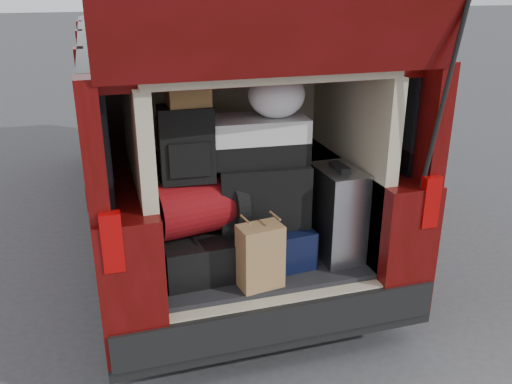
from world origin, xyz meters
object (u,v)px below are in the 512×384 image
at_px(red_duffel, 198,206).
at_px(backpack, 186,144).
at_px(black_hardshell, 195,248).
at_px(black_soft_case, 263,193).
at_px(twotone_duffel, 255,140).
at_px(navy_hardshell, 265,239).
at_px(kraft_bag, 260,256).
at_px(silver_roller, 337,213).

distance_m(red_duffel, backpack, 0.38).
bearing_deg(backpack, black_hardshell, 49.29).
relative_size(black_hardshell, black_soft_case, 1.12).
bearing_deg(twotone_duffel, navy_hardshell, -36.13).
relative_size(kraft_bag, backpack, 0.87).
relative_size(silver_roller, black_soft_case, 1.08).
distance_m(black_hardshell, twotone_duffel, 0.75).
height_order(kraft_bag, red_duffel, red_duffel).
bearing_deg(backpack, navy_hardshell, 4.49).
distance_m(kraft_bag, backpack, 0.75).
height_order(black_hardshell, backpack, backpack).
bearing_deg(silver_roller, navy_hardshell, 164.25).
relative_size(navy_hardshell, twotone_duffel, 0.93).
height_order(kraft_bag, black_soft_case, black_soft_case).
bearing_deg(silver_roller, backpack, 172.08).
bearing_deg(red_duffel, navy_hardshell, -8.87).
bearing_deg(backpack, black_soft_case, 4.62).
relative_size(kraft_bag, twotone_duffel, 0.63).
bearing_deg(red_duffel, black_hardshell, 119.38).
relative_size(silver_roller, kraft_bag, 1.53).
xyz_separation_m(kraft_bag, backpack, (-0.33, 0.31, 0.59)).
relative_size(kraft_bag, red_duffel, 0.74).
bearing_deg(black_soft_case, black_hardshell, -174.91).
xyz_separation_m(navy_hardshell, red_duffel, (-0.42, -0.01, 0.28)).
xyz_separation_m(kraft_bag, black_soft_case, (0.12, 0.32, 0.24)).
bearing_deg(navy_hardshell, black_hardshell, 173.24).
distance_m(silver_roller, kraft_bag, 0.61).
bearing_deg(black_hardshell, backpack, -135.92).
xyz_separation_m(kraft_bag, red_duffel, (-0.28, 0.31, 0.21)).
bearing_deg(silver_roller, black_soft_case, 164.68).
bearing_deg(silver_roller, red_duffel, 171.89).
bearing_deg(silver_roller, black_hardshell, 170.27).
bearing_deg(navy_hardshell, red_duffel, 176.89).
relative_size(navy_hardshell, black_soft_case, 1.04).
height_order(black_hardshell, silver_roller, silver_roller).
bearing_deg(navy_hardshell, backpack, 176.44).
relative_size(red_duffel, backpack, 1.18).
bearing_deg(twotone_duffel, silver_roller, -13.33).
bearing_deg(black_hardshell, kraft_bag, -49.62).
bearing_deg(red_duffel, backpack, 166.73).
bearing_deg(black_hardshell, red_duffel, -52.03).
xyz_separation_m(kraft_bag, twotone_duffel, (0.08, 0.36, 0.57)).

